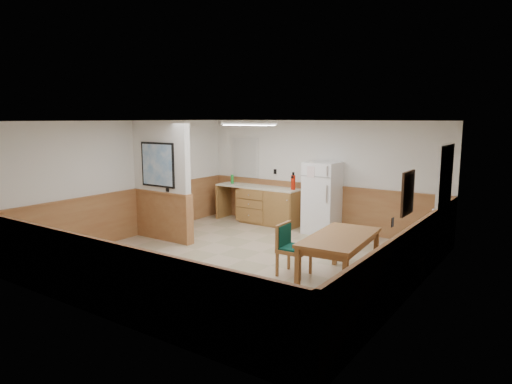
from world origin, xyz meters
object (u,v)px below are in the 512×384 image
Objects in this scene: dining_bench at (394,274)px; fire_extinguisher at (293,182)px; refrigerator at (322,198)px; dining_chair at (289,245)px; soap_bottle at (232,179)px; dining_table at (340,242)px.

dining_bench is 4.44m from fire_extinguisher.
dining_bench is (2.53, -2.79, -0.45)m from refrigerator.
soap_bottle reaches higher than dining_chair.
dining_chair is 2.08× the size of fire_extinguisher.
dining_table is 7.71× the size of soap_bottle.
dining_bench is 5.87m from soap_bottle.
dining_table is at bearing 177.55° from dining_bench.
dining_chair is (-0.84, -0.12, -0.16)m from dining_table.
dining_bench is 7.07× the size of soap_bottle.
soap_bottle is (-3.36, 2.86, 0.52)m from dining_chair.
fire_extinguisher is (-3.32, 2.86, 0.74)m from dining_bench.
refrigerator is 3.16m from dining_table.
dining_table is 2.05× the size of dining_chair.
dining_chair is (-1.73, -0.02, 0.15)m from dining_bench.
soap_bottle reaches higher than dining_bench.
dining_bench is at bearing -43.69° from fire_extinguisher.
dining_bench is at bearing -49.17° from refrigerator.
refrigerator reaches higher than soap_bottle.
dining_bench is at bearing -29.16° from soap_bottle.
soap_bottle is (-4.20, 2.74, 0.36)m from dining_table.
dining_bench is 1.88× the size of dining_chair.
dining_chair is 3.75× the size of soap_bottle.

